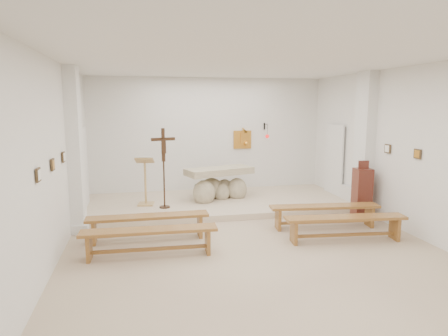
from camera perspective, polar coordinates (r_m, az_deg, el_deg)
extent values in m
cube|color=#C8B490|center=(7.62, 4.43, -11.80)|extent=(7.00, 10.00, 0.00)
cube|color=silver|center=(7.04, -23.77, 0.44)|extent=(0.02, 10.00, 3.50)
cube|color=silver|center=(8.84, 26.82, 1.85)|extent=(0.02, 10.00, 3.50)
cube|color=silver|center=(12.03, -2.25, 4.47)|extent=(7.00, 0.02, 3.50)
cube|color=silver|center=(7.17, 4.78, 15.27)|extent=(7.00, 10.00, 0.02)
cube|color=beige|center=(10.85, -0.84, -5.00)|extent=(6.98, 3.00, 0.15)
cube|color=white|center=(8.97, -20.49, 2.34)|extent=(0.26, 0.55, 3.50)
cube|color=white|center=(10.40, 19.41, 3.25)|extent=(0.26, 0.55, 3.50)
cube|color=gold|center=(12.23, 2.64, 4.08)|extent=(0.55, 0.04, 0.55)
cube|color=black|center=(12.41, 5.78, 5.96)|extent=(0.04, 0.02, 0.20)
cylinder|color=black|center=(12.26, 6.01, 6.25)|extent=(0.02, 0.30, 0.02)
cylinder|color=black|center=(12.13, 6.21, 5.41)|extent=(0.01, 0.01, 0.34)
sphere|color=red|center=(12.14, 6.20, 4.52)|extent=(0.11, 0.11, 0.11)
cube|color=#42311D|center=(6.27, -25.01, -0.89)|extent=(0.03, 0.20, 0.20)
cube|color=#42311D|center=(7.23, -23.28, 0.45)|extent=(0.03, 0.20, 0.20)
cube|color=#42311D|center=(8.21, -21.96, 1.47)|extent=(0.03, 0.20, 0.20)
cube|color=#42311D|center=(8.99, 25.91, 1.82)|extent=(0.03, 0.20, 0.20)
cube|color=#42311D|center=(9.79, 22.33, 2.57)|extent=(0.03, 0.20, 0.20)
cube|color=silver|center=(9.93, -19.79, -5.72)|extent=(0.10, 0.85, 0.52)
cube|color=silver|center=(11.26, 17.42, -3.89)|extent=(0.10, 0.85, 0.52)
ellipsoid|color=#C4B795|center=(10.56, -2.87, -3.58)|extent=(0.59, 0.50, 0.67)
ellipsoid|color=#C4B795|center=(11.08, 1.87, -3.06)|extent=(0.55, 0.47, 0.63)
ellipsoid|color=#C4B795|center=(11.02, -1.80, -2.95)|extent=(0.63, 0.54, 0.59)
ellipsoid|color=#C4B795|center=(11.19, 0.07, -3.02)|extent=(0.51, 0.44, 0.55)
ellipsoid|color=#C4B795|center=(10.93, -0.32, -3.49)|extent=(0.44, 0.37, 0.51)
cube|color=#C4B795|center=(10.84, -0.68, -0.44)|extent=(1.96, 1.23, 0.18)
cube|color=tan|center=(10.53, -11.08, -5.06)|extent=(0.45, 0.45, 0.04)
cylinder|color=tan|center=(10.42, -11.17, -2.23)|extent=(0.06, 0.06, 1.10)
cube|color=tan|center=(10.30, -11.29, 1.06)|extent=(0.51, 0.41, 0.18)
cube|color=white|center=(10.25, -11.33, 1.33)|extent=(0.44, 0.33, 0.14)
cylinder|color=#3B2312|center=(10.17, -8.47, -5.53)|extent=(0.26, 0.26, 0.03)
cylinder|color=#3B2312|center=(10.04, -8.55, -2.30)|extent=(0.04, 0.04, 1.20)
cube|color=#3B2312|center=(9.90, -8.68, 3.28)|extent=(0.09, 0.07, 0.82)
cube|color=#3B2312|center=(9.88, -8.70, 4.10)|extent=(0.60, 0.19, 0.08)
cube|color=#3B2312|center=(9.87, -8.62, 3.07)|extent=(0.12, 0.07, 0.35)
imported|color=#315B24|center=(11.39, -3.33, -2.76)|extent=(0.46, 0.42, 0.46)
cube|color=#5A2619|center=(10.05, 19.10, -3.51)|extent=(0.41, 0.41, 1.22)
cube|color=#5A2619|center=(9.93, 19.31, 0.43)|extent=(0.25, 0.08, 0.20)
cube|color=olive|center=(8.21, -10.80, -6.83)|extent=(2.43, 0.39, 0.06)
cube|color=olive|center=(8.33, -18.05, -8.71)|extent=(0.07, 0.35, 0.46)
cube|color=olive|center=(8.36, -3.48, -8.20)|extent=(0.07, 0.35, 0.46)
cube|color=olive|center=(8.31, -10.72, -9.18)|extent=(2.04, 0.07, 0.06)
cube|color=olive|center=(9.12, 14.20, -5.35)|extent=(2.45, 0.64, 0.06)
cube|color=olive|center=(8.88, 7.73, -7.23)|extent=(0.10, 0.36, 0.46)
cube|color=olive|center=(9.59, 20.06, -6.48)|extent=(0.10, 0.36, 0.46)
cube|color=olive|center=(9.21, 14.11, -7.48)|extent=(2.04, 0.28, 0.06)
cube|color=olive|center=(7.34, -10.62, -8.75)|extent=(2.44, 0.48, 0.06)
cube|color=olive|center=(7.51, -18.72, -10.71)|extent=(0.08, 0.36, 0.46)
cube|color=olive|center=(7.47, -2.37, -10.32)|extent=(0.08, 0.36, 0.46)
cube|color=olive|center=(7.45, -10.54, -11.34)|extent=(2.04, 0.15, 0.06)
cube|color=olive|center=(8.34, 16.97, -6.81)|extent=(2.45, 0.64, 0.06)
cube|color=olive|center=(8.07, 9.93, -8.96)|extent=(0.10, 0.36, 0.46)
cube|color=olive|center=(8.87, 23.20, -7.93)|extent=(0.10, 0.36, 0.46)
cube|color=olive|center=(8.44, 16.86, -9.12)|extent=(2.04, 0.28, 0.06)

